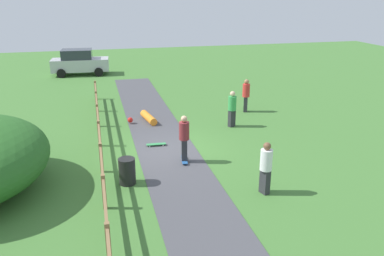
{
  "coord_description": "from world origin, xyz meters",
  "views": [
    {
      "loc": [
        -2.6,
        -14.52,
        6.16
      ],
      "look_at": [
        0.97,
        -0.23,
        1.0
      ],
      "focal_mm": 37.1,
      "sensor_mm": 36.0,
      "label": 1
    }
  ],
  "objects_px": {
    "skater_fallen": "(147,118)",
    "skateboard_loose": "(156,144)",
    "bystander_white": "(266,166)",
    "trash_bin": "(127,171)",
    "bystander_green": "(232,107)",
    "skater_riding": "(184,136)",
    "parked_car_silver": "(80,62)",
    "bystander_red": "(246,94)"
  },
  "relations": [
    {
      "from": "skater_fallen",
      "to": "skateboard_loose",
      "type": "distance_m",
      "value": 3.32
    },
    {
      "from": "skater_fallen",
      "to": "bystander_white",
      "type": "distance_m",
      "value": 8.57
    },
    {
      "from": "trash_bin",
      "to": "bystander_white",
      "type": "xyz_separation_m",
      "value": [
        4.18,
        -1.72,
        0.5
      ]
    },
    {
      "from": "skateboard_loose",
      "to": "bystander_green",
      "type": "relative_size",
      "value": 0.47
    },
    {
      "from": "trash_bin",
      "to": "skater_riding",
      "type": "bearing_deg",
      "value": 29.2
    },
    {
      "from": "skater_riding",
      "to": "parked_car_silver",
      "type": "xyz_separation_m",
      "value": [
        -4.05,
        17.77,
        -0.07
      ]
    },
    {
      "from": "skateboard_loose",
      "to": "parked_car_silver",
      "type": "bearing_deg",
      "value": 101.61
    },
    {
      "from": "skater_riding",
      "to": "bystander_white",
      "type": "height_order",
      "value": "skater_riding"
    },
    {
      "from": "trash_bin",
      "to": "bystander_green",
      "type": "distance_m",
      "value": 7.15
    },
    {
      "from": "trash_bin",
      "to": "skateboard_loose",
      "type": "bearing_deg",
      "value": 64.61
    },
    {
      "from": "trash_bin",
      "to": "bystander_red",
      "type": "bearing_deg",
      "value": 44.9
    },
    {
      "from": "bystander_red",
      "to": "parked_car_silver",
      "type": "bearing_deg",
      "value": 125.47
    },
    {
      "from": "skater_riding",
      "to": "skater_fallen",
      "type": "relative_size",
      "value": 1.09
    },
    {
      "from": "trash_bin",
      "to": "bystander_green",
      "type": "xyz_separation_m",
      "value": [
        5.34,
        4.72,
        0.5
      ]
    },
    {
      "from": "bystander_red",
      "to": "parked_car_silver",
      "type": "relative_size",
      "value": 0.41
    },
    {
      "from": "skater_riding",
      "to": "bystander_white",
      "type": "relative_size",
      "value": 1.04
    },
    {
      "from": "skater_riding",
      "to": "trash_bin",
      "type": "bearing_deg",
      "value": -150.8
    },
    {
      "from": "skater_fallen",
      "to": "bystander_green",
      "type": "xyz_separation_m",
      "value": [
        3.79,
        -1.68,
        0.75
      ]
    },
    {
      "from": "skateboard_loose",
      "to": "bystander_red",
      "type": "relative_size",
      "value": 0.46
    },
    {
      "from": "skater_riding",
      "to": "bystander_red",
      "type": "distance_m",
      "value": 7.26
    },
    {
      "from": "bystander_white",
      "to": "trash_bin",
      "type": "bearing_deg",
      "value": 157.6
    },
    {
      "from": "skateboard_loose",
      "to": "bystander_white",
      "type": "distance_m",
      "value": 5.59
    },
    {
      "from": "bystander_white",
      "to": "parked_car_silver",
      "type": "relative_size",
      "value": 0.4
    },
    {
      "from": "bystander_white",
      "to": "bystander_green",
      "type": "relative_size",
      "value": 1.01
    },
    {
      "from": "parked_car_silver",
      "to": "skater_fallen",
      "type": "bearing_deg",
      "value": -75.07
    },
    {
      "from": "skater_riding",
      "to": "parked_car_silver",
      "type": "relative_size",
      "value": 0.42
    },
    {
      "from": "skater_riding",
      "to": "skateboard_loose",
      "type": "xyz_separation_m",
      "value": [
        -0.78,
        1.83,
        -0.94
      ]
    },
    {
      "from": "skater_fallen",
      "to": "trash_bin",
      "type": "bearing_deg",
      "value": -103.63
    },
    {
      "from": "skater_riding",
      "to": "skater_fallen",
      "type": "xyz_separation_m",
      "value": [
        -0.69,
        5.15,
        -0.83
      ]
    },
    {
      "from": "skater_fallen",
      "to": "parked_car_silver",
      "type": "height_order",
      "value": "parked_car_silver"
    },
    {
      "from": "skater_fallen",
      "to": "bystander_green",
      "type": "distance_m",
      "value": 4.22
    },
    {
      "from": "bystander_white",
      "to": "skateboard_loose",
      "type": "bearing_deg",
      "value": 119.48
    },
    {
      "from": "bystander_red",
      "to": "skater_fallen",
      "type": "bearing_deg",
      "value": -175.28
    },
    {
      "from": "parked_car_silver",
      "to": "trash_bin",
      "type": "bearing_deg",
      "value": -84.56
    },
    {
      "from": "skateboard_loose",
      "to": "bystander_green",
      "type": "height_order",
      "value": "bystander_green"
    },
    {
      "from": "bystander_red",
      "to": "bystander_green",
      "type": "height_order",
      "value": "bystander_red"
    },
    {
      "from": "skater_fallen",
      "to": "skater_riding",
      "type": "bearing_deg",
      "value": -82.39
    },
    {
      "from": "bystander_white",
      "to": "skater_riding",
      "type": "bearing_deg",
      "value": 123.09
    },
    {
      "from": "trash_bin",
      "to": "parked_car_silver",
      "type": "bearing_deg",
      "value": 95.44
    },
    {
      "from": "trash_bin",
      "to": "bystander_green",
      "type": "height_order",
      "value": "bystander_green"
    },
    {
      "from": "bystander_green",
      "to": "bystander_white",
      "type": "bearing_deg",
      "value": -100.26
    },
    {
      "from": "parked_car_silver",
      "to": "bystander_green",
      "type": "bearing_deg",
      "value": -63.42
    }
  ]
}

